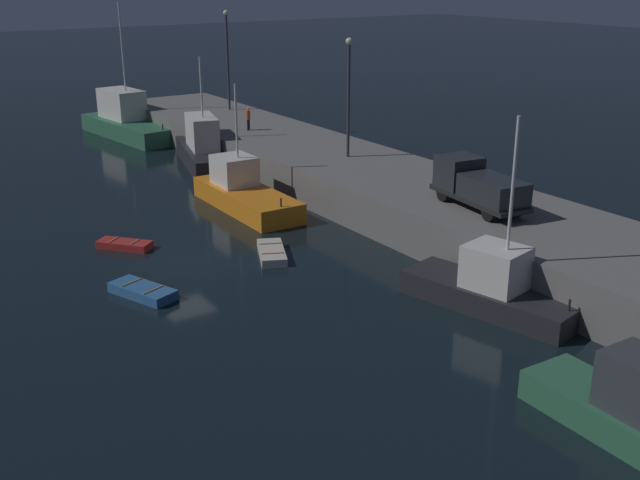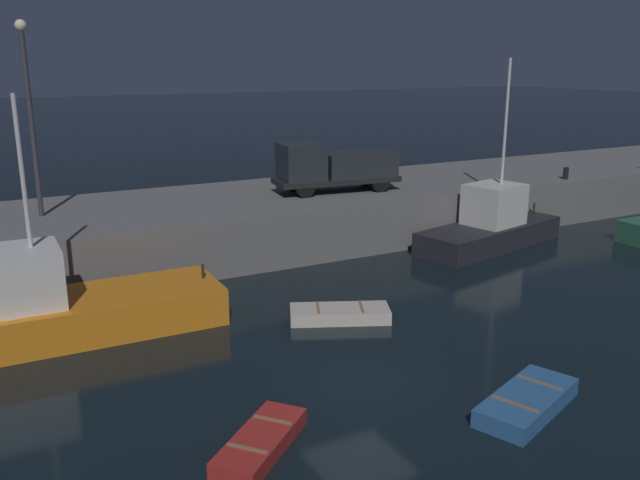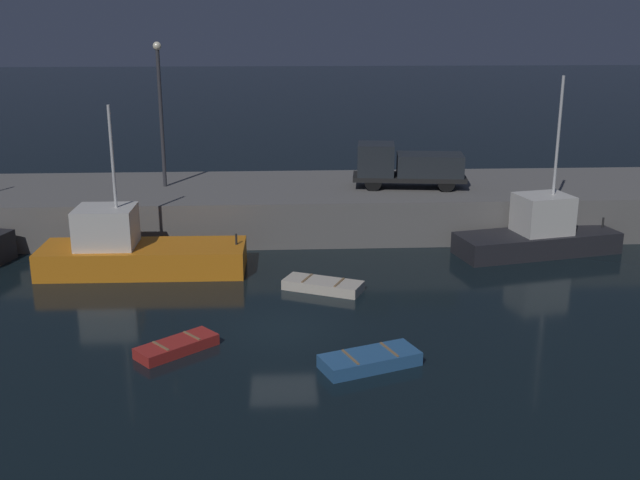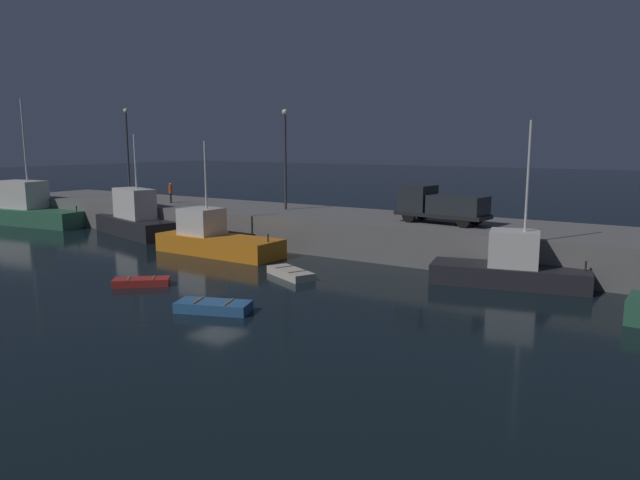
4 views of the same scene
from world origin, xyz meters
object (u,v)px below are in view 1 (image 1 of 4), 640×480
fishing_trawler_red (203,148)px  fishing_boat_blue (244,192)px  fishing_boat_orange (129,121)px  dinghy_orange_near (272,253)px  utility_truck (478,185)px  dockworker (248,117)px  fishing_trawler_green (491,288)px  dinghy_red_small (124,245)px  bollard_east (209,125)px  rowboat_white_mid (143,291)px  lamp_post_west (227,53)px  lamp_post_east (349,88)px  bollard_central (198,124)px

fishing_trawler_red → fishing_boat_blue: size_ratio=1.08×
fishing_boat_orange → dinghy_orange_near: (32.98, -4.65, -1.11)m
utility_truck → dockworker: 24.27m
fishing_trawler_green → dinghy_red_small: (-16.22, -10.61, -0.79)m
fishing_trawler_red → dockworker: size_ratio=5.82×
fishing_boat_blue → utility_truck: (13.35, 6.51, 2.55)m
fishing_boat_blue → fishing_trawler_red: bearing=167.4°
fishing_trawler_red → dinghy_orange_near: (19.38, -5.34, -1.14)m
utility_truck → bollard_east: (-26.18, -2.63, -0.90)m
dinghy_orange_near → rowboat_white_mid: size_ratio=1.00×
fishing_boat_blue → lamp_post_west: lamp_post_west is taller
fishing_boat_blue → rowboat_white_mid: size_ratio=2.60×
fishing_trawler_red → bollard_east: size_ratio=15.76×
lamp_post_east → lamp_post_west: bearing=175.2°
fishing_trawler_green → utility_truck: size_ratio=1.38×
fishing_boat_orange → dinghy_orange_near: fishing_boat_orange is taller
lamp_post_west → dockworker: lamp_post_west is taller
fishing_trawler_red → bollard_central: 3.63m
utility_truck → rowboat_white_mid: bearing=-103.0°
fishing_boat_orange → lamp_post_east: bearing=13.1°
bollard_east → utility_truck: bearing=5.7°
lamp_post_east → rowboat_white_mid: bearing=-63.0°
dinghy_orange_near → bollard_east: size_ratio=5.61×
fishing_boat_blue → bollard_central: 14.78m
dinghy_orange_near → lamp_post_west: lamp_post_west is taller
fishing_trawler_green → bollard_central: bearing=176.9°
lamp_post_east → bollard_central: size_ratio=16.58×
dinghy_red_small → lamp_post_east: size_ratio=0.38×
lamp_post_west → lamp_post_east: 20.32m
rowboat_white_mid → bollard_central: bollard_central is taller
fishing_boat_orange → dockworker: fishing_boat_orange is taller
dinghy_red_small → rowboat_white_mid: bearing=-13.1°
utility_truck → dockworker: bearing=-179.5°
fishing_boat_blue → bollard_east: 13.50m
utility_truck → bollard_central: 27.76m
lamp_post_east → fishing_boat_blue: bearing=-92.8°
lamp_post_east → bollard_east: bearing=-164.3°
dinghy_red_small → dockworker: bearing=132.6°
dockworker → bollard_central: 4.33m
fishing_trawler_red → lamp_post_west: size_ratio=1.19×
dinghy_red_small → fishing_boat_blue: bearing=108.6°
dinghy_orange_near → bollard_east: bearing=162.3°
utility_truck → dockworker: size_ratio=3.62×
lamp_post_east → dockworker: lamp_post_east is taller
dinghy_orange_near → utility_truck: utility_truck is taller
rowboat_white_mid → utility_truck: 17.54m
fishing_trawler_red → lamp_post_east: 13.62m
dockworker → bollard_central: size_ratio=3.73×
dinghy_red_small → bollard_central: bollard_central is taller
fishing_trawler_red → rowboat_white_mid: bearing=-31.9°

